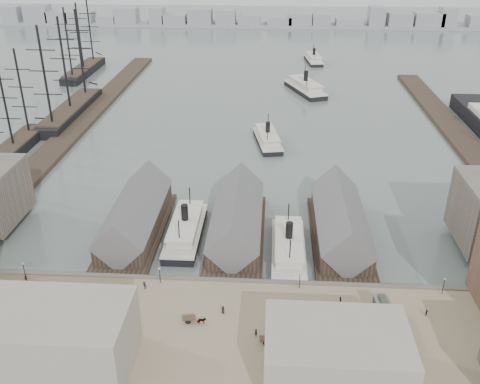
# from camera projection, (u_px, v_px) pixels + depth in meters

# --- Properties ---
(ground) EXTENTS (900.00, 900.00, 0.00)m
(ground) POSITION_uv_depth(u_px,v_px,m) (232.00, 274.00, 122.21)
(ground) COLOR #55625E
(ground) RESTS_ON ground
(quay) EXTENTS (180.00, 30.00, 2.00)m
(quay) POSITION_uv_depth(u_px,v_px,m) (224.00, 330.00, 103.93)
(quay) COLOR #88785B
(quay) RESTS_ON ground
(seawall) EXTENTS (180.00, 1.20, 2.30)m
(seawall) POSITION_uv_depth(u_px,v_px,m) (230.00, 284.00, 117.06)
(seawall) COLOR #59544C
(seawall) RESTS_ON ground
(west_wharf) EXTENTS (10.00, 220.00, 1.60)m
(west_wharf) POSITION_uv_depth(u_px,v_px,m) (82.00, 121.00, 214.81)
(west_wharf) COLOR #2D231C
(west_wharf) RESTS_ON ground
(east_wharf) EXTENTS (10.00, 180.00, 1.60)m
(east_wharf) POSITION_uv_depth(u_px,v_px,m) (460.00, 138.00, 197.78)
(east_wharf) COLOR #2D231C
(east_wharf) RESTS_ON ground
(ferry_shed_west) EXTENTS (14.00, 42.00, 12.60)m
(ferry_shed_west) POSITION_uv_depth(u_px,v_px,m) (136.00, 217.00, 136.62)
(ferry_shed_west) COLOR #2D231C
(ferry_shed_west) RESTS_ON ground
(ferry_shed_center) EXTENTS (14.00, 42.00, 12.60)m
(ferry_shed_center) POSITION_uv_depth(u_px,v_px,m) (237.00, 220.00, 135.18)
(ferry_shed_center) COLOR #2D231C
(ferry_shed_center) RESTS_ON ground
(ferry_shed_east) EXTENTS (14.00, 42.00, 12.60)m
(ferry_shed_east) POSITION_uv_depth(u_px,v_px,m) (340.00, 223.00, 133.74)
(ferry_shed_east) COLOR #2D231C
(ferry_shed_east) RESTS_ON ground
(street_bldg_center) EXTENTS (24.00, 16.00, 10.00)m
(street_bldg_center) POSITION_uv_depth(u_px,v_px,m) (336.00, 356.00, 89.42)
(street_bldg_center) COLOR gray
(street_bldg_center) RESTS_ON quay
(street_bldg_west) EXTENTS (30.00, 16.00, 12.00)m
(street_bldg_west) POSITION_uv_depth(u_px,v_px,m) (44.00, 338.00, 91.75)
(street_bldg_west) COLOR gray
(street_bldg_west) RESTS_ON quay
(lamp_post_far_w) EXTENTS (0.44, 0.44, 3.92)m
(lamp_post_far_w) POSITION_uv_depth(u_px,v_px,m) (24.00, 268.00, 116.35)
(lamp_post_far_w) COLOR black
(lamp_post_far_w) RESTS_ON quay
(lamp_post_near_w) EXTENTS (0.44, 0.44, 3.92)m
(lamp_post_near_w) POSITION_uv_depth(u_px,v_px,m) (160.00, 273.00, 114.69)
(lamp_post_near_w) COLOR black
(lamp_post_near_w) RESTS_ON quay
(lamp_post_near_e) EXTENTS (0.44, 0.44, 3.92)m
(lamp_post_near_e) POSITION_uv_depth(u_px,v_px,m) (300.00, 278.00, 113.02)
(lamp_post_near_e) COLOR black
(lamp_post_near_e) RESTS_ON quay
(lamp_post_far_e) EXTENTS (0.44, 0.44, 3.92)m
(lamp_post_far_e) POSITION_uv_depth(u_px,v_px,m) (444.00, 283.00, 111.35)
(lamp_post_far_e) COLOR black
(lamp_post_far_e) RESTS_ON quay
(far_shore) EXTENTS (500.00, 40.00, 15.72)m
(far_shore) POSITION_uv_depth(u_px,v_px,m) (261.00, 21.00, 418.55)
(far_shore) COLOR gray
(far_shore) RESTS_ON ground
(ferry_docked_west) EXTENTS (8.16, 27.21, 9.72)m
(ferry_docked_west) POSITION_uv_depth(u_px,v_px,m) (186.00, 229.00, 135.83)
(ferry_docked_west) COLOR black
(ferry_docked_west) RESTS_ON ground
(ferry_docked_east) EXTENTS (7.98, 26.59, 9.50)m
(ferry_docked_east) POSITION_uv_depth(u_px,v_px,m) (288.00, 247.00, 128.32)
(ferry_docked_east) COLOR black
(ferry_docked_east) RESTS_ON ground
(ferry_open_near) EXTENTS (11.83, 25.66, 8.83)m
(ferry_open_near) POSITION_uv_depth(u_px,v_px,m) (268.00, 138.00, 193.73)
(ferry_open_near) COLOR black
(ferry_open_near) RESTS_ON ground
(ferry_open_mid) EXTENTS (19.98, 31.95, 10.97)m
(ferry_open_mid) POSITION_uv_depth(u_px,v_px,m) (305.00, 87.00, 252.75)
(ferry_open_mid) COLOR black
(ferry_open_mid) RESTS_ON ground
(ferry_open_far) EXTENTS (10.20, 25.25, 8.77)m
(ferry_open_far) POSITION_uv_depth(u_px,v_px,m) (314.00, 59.00, 307.82)
(ferry_open_far) COLOR black
(ferry_open_far) RESTS_ON ground
(sailing_ship_near) EXTENTS (8.15, 56.17, 33.52)m
(sailing_ship_near) POSITION_uv_depth(u_px,v_px,m) (5.00, 154.00, 179.70)
(sailing_ship_near) COLOR black
(sailing_ship_near) RESTS_ON ground
(sailing_ship_mid) EXTENTS (9.74, 56.29, 40.05)m
(sailing_ship_mid) POSITION_uv_depth(u_px,v_px,m) (71.00, 110.00, 221.25)
(sailing_ship_mid) COLOR black
(sailing_ship_mid) RESTS_ON ground
(sailing_ship_far) EXTENTS (8.85, 49.19, 36.40)m
(sailing_ship_far) POSITION_uv_depth(u_px,v_px,m) (84.00, 69.00, 283.92)
(sailing_ship_far) COLOR black
(sailing_ship_far) RESTS_ON ground
(tram) EXTENTS (3.60, 10.99, 3.85)m
(tram) POSITION_uv_depth(u_px,v_px,m) (385.00, 318.00, 102.59)
(tram) COLOR black
(tram) RESTS_ON quay
(horse_cart_left) EXTENTS (4.82, 2.91, 1.59)m
(horse_cart_left) POSITION_uv_depth(u_px,v_px,m) (32.00, 296.00, 110.51)
(horse_cart_left) COLOR black
(horse_cart_left) RESTS_ON quay
(horse_cart_center) EXTENTS (4.90, 2.03, 1.47)m
(horse_cart_center) POSITION_uv_depth(u_px,v_px,m) (197.00, 320.00, 103.84)
(horse_cart_center) COLOR black
(horse_cart_center) RESTS_ON quay
(horse_cart_right) EXTENTS (4.70, 1.99, 1.56)m
(horse_cart_right) POSITION_uv_depth(u_px,v_px,m) (277.00, 341.00, 98.68)
(horse_cart_right) COLOR black
(horse_cart_right) RESTS_ON quay
(pedestrian_0) EXTENTS (0.72, 0.74, 1.65)m
(pedestrian_0) POSITION_uv_depth(u_px,v_px,m) (26.00, 278.00, 116.13)
(pedestrian_0) COLOR black
(pedestrian_0) RESTS_ON quay
(pedestrian_1) EXTENTS (0.92, 0.77, 1.69)m
(pedestrian_1) POSITION_uv_depth(u_px,v_px,m) (37.00, 322.00, 103.30)
(pedestrian_1) COLOR black
(pedestrian_1) RESTS_ON quay
(pedestrian_2) EXTENTS (1.26, 1.07, 1.70)m
(pedestrian_2) POSITION_uv_depth(u_px,v_px,m) (145.00, 285.00, 113.67)
(pedestrian_2) COLOR black
(pedestrian_2) RESTS_ON quay
(pedestrian_3) EXTENTS (1.02, 0.62, 1.63)m
(pedestrian_3) POSITION_uv_depth(u_px,v_px,m) (98.00, 345.00, 97.74)
(pedestrian_3) COLOR black
(pedestrian_3) RESTS_ON quay
(pedestrian_4) EXTENTS (1.00, 0.90, 1.71)m
(pedestrian_4) POSITION_uv_depth(u_px,v_px,m) (223.00, 310.00, 106.52)
(pedestrian_4) COLOR black
(pedestrian_4) RESTS_ON quay
(pedestrian_5) EXTENTS (0.73, 0.64, 1.68)m
(pedestrian_5) POSITION_uv_depth(u_px,v_px,m) (256.00, 332.00, 100.58)
(pedestrian_5) COLOR black
(pedestrian_5) RESTS_ON quay
(pedestrian_6) EXTENTS (0.78, 0.91, 1.62)m
(pedestrian_6) POSITION_uv_depth(u_px,v_px,m) (340.00, 300.00, 109.27)
(pedestrian_6) COLOR black
(pedestrian_6) RESTS_ON quay
(pedestrian_7) EXTENTS (1.35, 1.19, 1.81)m
(pedestrian_7) POSITION_uv_depth(u_px,v_px,m) (413.00, 350.00, 96.33)
(pedestrian_7) COLOR black
(pedestrian_7) RESTS_ON quay
(pedestrian_8) EXTENTS (0.94, 0.92, 1.59)m
(pedestrian_8) POSITION_uv_depth(u_px,v_px,m) (426.00, 312.00, 105.83)
(pedestrian_8) COLOR black
(pedestrian_8) RESTS_ON quay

